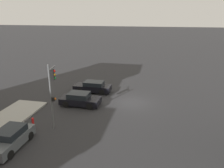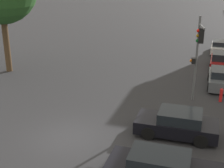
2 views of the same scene
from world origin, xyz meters
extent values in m
plane|color=#28282B|center=(0.00, 0.00, 0.00)|extent=(300.00, 300.00, 0.00)
cylinder|color=#515456|center=(5.75, 7.13, 2.77)|extent=(0.14, 0.14, 5.54)
cylinder|color=#515456|center=(5.93, 6.27, 5.04)|extent=(0.45, 1.75, 0.10)
cube|color=black|center=(5.93, 6.27, 4.49)|extent=(0.35, 0.35, 0.90)
sphere|color=red|center=(5.74, 6.23, 4.79)|extent=(0.20, 0.20, 0.20)
sphere|color=#99660F|center=(5.74, 6.23, 4.49)|extent=(0.20, 0.20, 0.20)
sphere|color=#0F511E|center=(5.74, 6.23, 4.19)|extent=(0.20, 0.20, 0.20)
cube|color=black|center=(5.58, 7.10, 2.70)|extent=(0.28, 0.39, 0.35)
sphere|color=orange|center=(5.44, 7.07, 2.70)|extent=(0.18, 0.18, 0.18)
cube|color=black|center=(5.23, 1.97, 0.52)|extent=(4.17, 1.89, 0.67)
cube|color=black|center=(5.40, 1.97, 1.12)|extent=(2.17, 1.66, 0.53)
cylinder|color=black|center=(3.94, 1.09, 0.35)|extent=(0.69, 0.22, 0.69)
cylinder|color=black|center=(3.94, 2.86, 0.35)|extent=(0.69, 0.22, 0.69)
cylinder|color=black|center=(6.52, 1.09, 0.35)|extent=(0.69, 0.22, 0.69)
cylinder|color=black|center=(6.52, 2.86, 0.35)|extent=(0.69, 0.22, 0.69)
cube|color=black|center=(5.21, -2.24, 0.54)|extent=(4.55, 1.79, 0.70)
cube|color=black|center=(5.03, -2.24, 1.13)|extent=(2.37, 1.57, 0.48)
cylinder|color=black|center=(6.61, -1.41, 0.35)|extent=(0.70, 0.22, 0.70)
cylinder|color=black|center=(6.62, -3.07, 0.35)|extent=(0.70, 0.22, 0.70)
cylinder|color=black|center=(3.80, -1.42, 0.35)|extent=(0.70, 0.22, 0.70)
cylinder|color=black|center=(3.81, -3.08, 0.35)|extent=(0.70, 0.22, 0.70)
cube|color=#4C5156|center=(7.54, 10.32, 0.54)|extent=(1.78, 3.99, 0.75)
cube|color=black|center=(7.55, 10.16, 1.17)|extent=(1.55, 2.08, 0.51)
cylinder|color=black|center=(6.72, 11.54, 0.31)|extent=(0.23, 0.62, 0.62)
cylinder|color=black|center=(6.74, 9.08, 0.31)|extent=(0.23, 0.62, 0.62)
cylinder|color=black|center=(8.37, 9.10, 0.31)|extent=(0.23, 0.62, 0.62)
cylinder|color=red|center=(7.52, 7.38, 0.38)|extent=(0.20, 0.20, 0.75)
sphere|color=red|center=(7.52, 7.38, 0.81)|extent=(0.22, 0.22, 0.22)
camera|label=1|loc=(-2.60, 22.19, 9.27)|focal=35.00mm
camera|label=2|loc=(6.39, -12.82, 8.06)|focal=50.00mm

